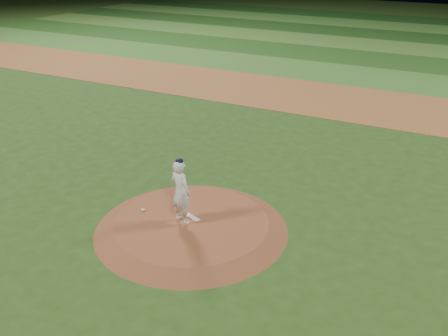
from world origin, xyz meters
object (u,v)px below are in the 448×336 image
Objects in this scene: pitchers_mound at (192,225)px; pitcher_on_mound at (181,192)px; rosin_bag at (143,210)px; pitching_rubber at (192,217)px.

pitchers_mound is 1.12m from pitcher_on_mound.
pitchers_mound is at bearing 29.50° from pitcher_on_mound.
rosin_bag is at bearing -179.44° from pitcher_on_mound.
pitching_rubber is 1.01m from pitcher_on_mound.
pitcher_on_mound reaches higher than rosin_bag.
pitching_rubber is 5.03× the size of rosin_bag.
pitchers_mound is 47.00× the size of rosin_bag.
rosin_bag is at bearing -147.42° from pitching_rubber.
pitcher_on_mound is (1.34, 0.01, 0.93)m from rosin_bag.
rosin_bag reaches higher than pitchers_mound.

